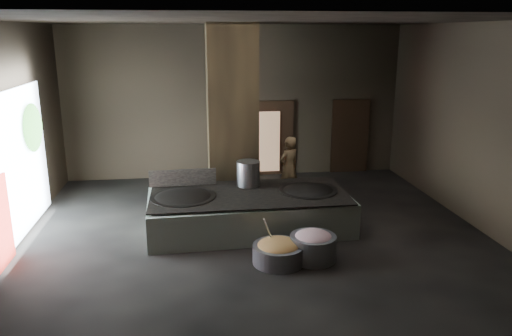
{
  "coord_description": "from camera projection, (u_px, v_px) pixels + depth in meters",
  "views": [
    {
      "loc": [
        -1.31,
        -10.32,
        4.26
      ],
      "look_at": [
        0.14,
        0.67,
        1.25
      ],
      "focal_mm": 35.0,
      "sensor_mm": 36.0,
      "label": 1
    }
  ],
  "objects": [
    {
      "name": "floor",
      "position": [
        254.0,
        232.0,
        11.17
      ],
      "size": [
        10.0,
        9.0,
        0.1
      ],
      "primitive_type": "cube",
      "color": "black",
      "rests_on": "ground"
    },
    {
      "name": "doorway_near_glow",
      "position": [
        267.0,
        142.0,
        15.19
      ],
      "size": [
        0.78,
        0.04,
        1.85
      ],
      "primitive_type": "cube",
      "color": "#8C6647",
      "rests_on": "ground"
    },
    {
      "name": "doorway_far_glow",
      "position": [
        340.0,
        138.0,
        15.77
      ],
      "size": [
        0.89,
        0.04,
        2.1
      ],
      "primitive_type": "cube",
      "color": "#8C6647",
      "rests_on": "ground"
    },
    {
      "name": "wok_left",
      "position": [
        183.0,
        200.0,
        10.82
      ],
      "size": [
        1.39,
        1.39,
        0.38
      ],
      "primitive_type": "ellipsoid",
      "color": "black",
      "rests_on": "hearth_platform"
    },
    {
      "name": "meat_basin",
      "position": [
        313.0,
        248.0,
        9.64
      ],
      "size": [
        0.94,
        0.94,
        0.49
      ],
      "primitive_type": "cylinder",
      "rotation": [
        0.0,
        0.0,
        -0.06
      ],
      "color": "slate",
      "rests_on": "ground"
    },
    {
      "name": "hearth_platform",
      "position": [
        249.0,
        212.0,
        11.14
      ],
      "size": [
        4.51,
        2.3,
        0.77
      ],
      "primitive_type": "cube",
      "rotation": [
        0.0,
        0.0,
        0.04
      ],
      "color": "silver",
      "rests_on": "ground"
    },
    {
      "name": "veg_fill",
      "position": [
        279.0,
        246.0,
        9.47
      ],
      "size": [
        0.81,
        0.81,
        0.25
      ],
      "primitive_type": "ellipsoid",
      "color": "#A2A24E",
      "rests_on": "veg_basin"
    },
    {
      "name": "left_wall",
      "position": [
        2.0,
        137.0,
        9.93
      ],
      "size": [
        0.1,
        9.0,
        4.5
      ],
      "primitive_type": "cube",
      "color": "black",
      "rests_on": "ground"
    },
    {
      "name": "wok_left_rim",
      "position": [
        183.0,
        197.0,
        10.8
      ],
      "size": [
        1.42,
        1.42,
        0.05
      ],
      "primitive_type": "cylinder",
      "color": "black",
      "rests_on": "hearth_platform"
    },
    {
      "name": "doorway_near",
      "position": [
        274.0,
        140.0,
        15.28
      ],
      "size": [
        1.18,
        0.08,
        2.38
      ],
      "primitive_type": "cube",
      "color": "black",
      "rests_on": "ground"
    },
    {
      "name": "veg_basin",
      "position": [
        278.0,
        254.0,
        9.52
      ],
      "size": [
        1.27,
        1.27,
        0.37
      ],
      "primitive_type": "cylinder",
      "rotation": [
        0.0,
        0.0,
        -0.35
      ],
      "color": "slate",
      "rests_on": "ground"
    },
    {
      "name": "stock_pot",
      "position": [
        248.0,
        173.0,
        11.48
      ],
      "size": [
        0.54,
        0.54,
        0.58
      ],
      "primitive_type": "cylinder",
      "color": "#9A9EA2",
      "rests_on": "hearth_platform"
    },
    {
      "name": "platform_cap",
      "position": [
        249.0,
        194.0,
        11.03
      ],
      "size": [
        4.32,
        2.07,
        0.03
      ],
      "primitive_type": "cube",
      "color": "black",
      "rests_on": "hearth_platform"
    },
    {
      "name": "ladle",
      "position": [
        270.0,
        233.0,
        9.54
      ],
      "size": [
        0.3,
        0.3,
        0.7
      ],
      "primitive_type": "cylinder",
      "rotation": [
        0.49,
        0.0,
        -0.78
      ],
      "color": "#9A9EA2",
      "rests_on": "veg_basin"
    },
    {
      "name": "meat_fill",
      "position": [
        313.0,
        238.0,
        9.59
      ],
      "size": [
        0.74,
        0.74,
        0.28
      ],
      "primitive_type": "ellipsoid",
      "color": "#C67788",
      "rests_on": "meat_basin"
    },
    {
      "name": "pillar",
      "position": [
        232.0,
        117.0,
        12.35
      ],
      "size": [
        1.2,
        1.2,
        4.5
      ],
      "primitive_type": "cube",
      "color": "black",
      "rests_on": "ground"
    },
    {
      "name": "front_wall",
      "position": [
        300.0,
        200.0,
        6.21
      ],
      "size": [
        10.0,
        0.1,
        4.5
      ],
      "primitive_type": "cube",
      "color": "black",
      "rests_on": "ground"
    },
    {
      "name": "right_wall",
      "position": [
        476.0,
        125.0,
        11.21
      ],
      "size": [
        0.1,
        9.0,
        4.5
      ],
      "primitive_type": "cube",
      "color": "black",
      "rests_on": "ground"
    },
    {
      "name": "pavilion_sliver",
      "position": [
        1.0,
        223.0,
        9.27
      ],
      "size": [
        0.05,
        0.9,
        1.7
      ],
      "primitive_type": "cube",
      "color": "maroon",
      "rests_on": "ground"
    },
    {
      "name": "doorway_far",
      "position": [
        350.0,
        137.0,
        15.58
      ],
      "size": [
        1.18,
        0.08,
        2.38
      ],
      "primitive_type": "cube",
      "color": "black",
      "rests_on": "ground"
    },
    {
      "name": "left_opening",
      "position": [
        15.0,
        166.0,
        10.3
      ],
      "size": [
        0.04,
        4.2,
        3.1
      ],
      "primitive_type": "cube",
      "color": "white",
      "rests_on": "ground"
    },
    {
      "name": "ceiling",
      "position": [
        253.0,
        18.0,
        9.97
      ],
      "size": [
        10.0,
        9.0,
        0.1
      ],
      "primitive_type": "cube",
      "color": "black",
      "rests_on": "back_wall"
    },
    {
      "name": "wok_right",
      "position": [
        308.0,
        194.0,
        11.27
      ],
      "size": [
        1.3,
        1.3,
        0.36
      ],
      "primitive_type": "ellipsoid",
      "color": "black",
      "rests_on": "hearth_platform"
    },
    {
      "name": "back_wall",
      "position": [
        234.0,
        102.0,
        14.92
      ],
      "size": [
        10.0,
        0.1,
        4.5
      ],
      "primitive_type": "cube",
      "color": "black",
      "rests_on": "ground"
    },
    {
      "name": "cook",
      "position": [
        289.0,
        169.0,
        12.97
      ],
      "size": [
        0.74,
        0.67,
        1.7
      ],
      "primitive_type": "imported",
      "rotation": [
        0.0,
        0.0,
        3.69
      ],
      "color": "#9D7B50",
      "rests_on": "ground"
    },
    {
      "name": "wok_right_rim",
      "position": [
        308.0,
        191.0,
        11.25
      ],
      "size": [
        1.33,
        1.33,
        0.05
      ],
      "primitive_type": "cylinder",
      "color": "black",
      "rests_on": "hearth_platform"
    },
    {
      "name": "tree_silhouette",
      "position": [
        33.0,
        128.0,
        11.21
      ],
      "size": [
        0.28,
        1.1,
        1.1
      ],
      "primitive_type": "ellipsoid",
      "color": "#194714",
      "rests_on": "left_opening"
    },
    {
      "name": "splash_guard",
      "position": [
        183.0,
        178.0,
        11.51
      ],
      "size": [
        1.54,
        0.13,
        0.38
      ],
      "primitive_type": "cube",
      "rotation": [
        0.0,
        0.0,
        0.04
      ],
      "color": "black",
      "rests_on": "hearth_platform"
    }
  ]
}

